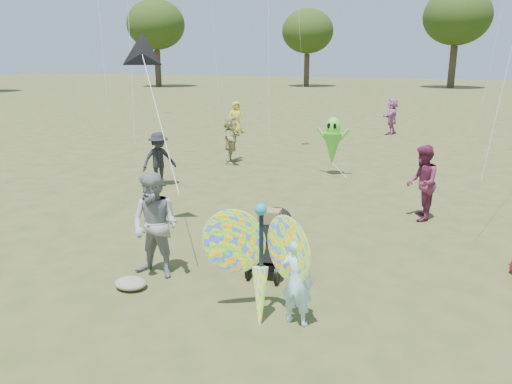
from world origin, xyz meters
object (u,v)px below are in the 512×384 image
child_girl (297,282)px  crowd_e (422,183)px  crowd_b (159,159)px  alien_kite (332,143)px  crowd_d (231,139)px  crowd_j (392,116)px  butterfly_kite (260,261)px  adult_man (155,226)px  crowd_g (236,117)px  jogging_stroller (272,236)px

child_girl → crowd_e: crowd_e is taller
crowd_b → alien_kite: bearing=-18.8°
crowd_d → crowd_j: 9.49m
crowd_d → butterfly_kite: 10.31m
crowd_b → alien_kite: size_ratio=0.85×
adult_man → crowd_b: size_ratio=1.15×
crowd_d → butterfly_kite: (4.65, -9.20, 0.03)m
crowd_g → jogging_stroller: (6.82, -13.89, -0.12)m
crowd_b → adult_man: bearing=-113.4°
child_girl → crowd_g: size_ratio=0.83×
adult_man → alien_kite: bearing=85.2°
crowd_e → crowd_d: bearing=-128.5°
crowd_j → butterfly_kite: 17.74m
crowd_b → crowd_d: crowd_d is taller
crowd_e → crowd_j: crowd_j is taller
crowd_g → butterfly_kite: 16.96m
child_girl → crowd_e: size_ratio=0.74×
crowd_b → jogging_stroller: 6.34m
crowd_b → crowd_j: (4.63, 12.11, 0.08)m
butterfly_kite → adult_man: bearing=162.7°
child_girl → butterfly_kite: butterfly_kite is taller
crowd_d → alien_kite: 3.60m
child_girl → crowd_b: crowd_b is taller
butterfly_kite → alien_kite: bearing=97.3°
butterfly_kite → alien_kite: 8.71m
crowd_b → crowd_j: size_ratio=0.90×
crowd_d → crowd_g: 6.66m
crowd_j → crowd_e: bearing=15.8°
child_girl → jogging_stroller: 1.68m
adult_man → crowd_b: bearing=123.8°
jogging_stroller → crowd_e: bearing=53.6°
child_girl → crowd_j: 17.74m
child_girl → adult_man: 2.62m
crowd_g → jogging_stroller: crowd_g is taller
crowd_e → butterfly_kite: butterfly_kite is taller
crowd_b → alien_kite: 5.05m
adult_man → crowd_j: (1.52, 17.10, -0.03)m
child_girl → jogging_stroller: (-0.88, 1.43, 0.01)m
crowd_e → crowd_b: bearing=-99.7°
jogging_stroller → child_girl: bearing=-66.5°
adult_man → jogging_stroller: size_ratio=1.56×
crowd_g → jogging_stroller: size_ratio=1.34×
crowd_b → crowd_d: size_ratio=0.94×
crowd_e → butterfly_kite: 5.50m
alien_kite → child_girl: bearing=-79.5°
adult_man → crowd_d: size_ratio=1.09×
child_girl → butterfly_kite: 0.55m
adult_man → crowd_j: 17.17m
butterfly_kite → crowd_g: bearing=115.1°
crowd_e → crowd_g: bearing=-145.2°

